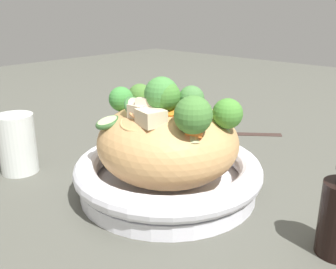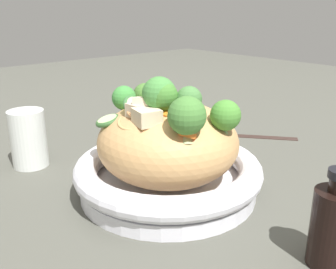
{
  "view_description": "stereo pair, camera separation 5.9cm",
  "coord_description": "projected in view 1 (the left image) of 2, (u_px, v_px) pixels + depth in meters",
  "views": [
    {
      "loc": [
        -0.41,
        -0.38,
        0.29
      ],
      "look_at": [
        0.0,
        0.0,
        0.1
      ],
      "focal_mm": 41.05,
      "sensor_mm": 36.0,
      "label": 1
    },
    {
      "loc": [
        -0.37,
        -0.42,
        0.29
      ],
      "look_at": [
        0.0,
        0.0,
        0.1
      ],
      "focal_mm": 41.05,
      "sensor_mm": 36.0,
      "label": 2
    }
  ],
  "objects": [
    {
      "name": "broccoli_florets",
      "position": [
        173.0,
        104.0,
        0.55
      ],
      "size": [
        0.13,
        0.23,
        0.09
      ],
      "color": "#9FB67A",
      "rests_on": "serving_bowl"
    },
    {
      "name": "serving_bowl",
      "position": [
        168.0,
        175.0,
        0.62
      ],
      "size": [
        0.3,
        0.3,
        0.06
      ],
      "color": "white",
      "rests_on": "ground_plane"
    },
    {
      "name": "drinking_glass",
      "position": [
        17.0,
        144.0,
        0.69
      ],
      "size": [
        0.07,
        0.07,
        0.11
      ],
      "color": "silver",
      "rests_on": "ground_plane"
    },
    {
      "name": "ground_plane",
      "position": [
        168.0,
        192.0,
        0.63
      ],
      "size": [
        3.0,
        3.0,
        0.0
      ],
      "primitive_type": "plane",
      "color": "#4D4D45"
    },
    {
      "name": "noodle_heap",
      "position": [
        168.0,
        142.0,
        0.6
      ],
      "size": [
        0.22,
        0.22,
        0.14
      ],
      "color": "tan",
      "rests_on": "serving_bowl"
    },
    {
      "name": "chopsticks_pair",
      "position": [
        231.0,
        133.0,
        0.9
      ],
      "size": [
        0.16,
        0.19,
        0.01
      ],
      "color": "black",
      "rests_on": "ground_plane"
    },
    {
      "name": "zucchini_slices",
      "position": [
        130.0,
        112.0,
        0.57
      ],
      "size": [
        0.13,
        0.07,
        0.05
      ],
      "color": "beige",
      "rests_on": "serving_bowl"
    },
    {
      "name": "chicken_chunks",
      "position": [
        155.0,
        110.0,
        0.55
      ],
      "size": [
        0.13,
        0.07,
        0.03
      ],
      "color": "beige",
      "rests_on": "serving_bowl"
    },
    {
      "name": "carrot_coins",
      "position": [
        196.0,
        119.0,
        0.55
      ],
      "size": [
        0.15,
        0.08,
        0.04
      ],
      "color": "orange",
      "rests_on": "serving_bowl"
    }
  ]
}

